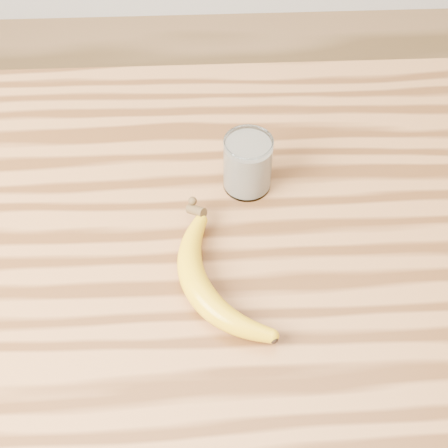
{
  "coord_description": "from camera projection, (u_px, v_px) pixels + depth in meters",
  "views": [
    {
      "loc": [
        -0.06,
        -0.59,
        1.63
      ],
      "look_at": [
        -0.04,
        -0.02,
        0.93
      ],
      "focal_mm": 50.0,
      "sensor_mm": 36.0,
      "label": 1
    }
  ],
  "objects": [
    {
      "name": "banana",
      "position": [
        197.0,
        289.0,
        0.84
      ],
      "size": [
        0.24,
        0.34,
        0.04
      ],
      "primitive_type": null,
      "rotation": [
        0.0,
        0.0,
        0.42
      ],
      "color": "gold",
      "rests_on": "table"
    },
    {
      "name": "smoothie_glass",
      "position": [
        248.0,
        164.0,
        0.95
      ],
      "size": [
        0.07,
        0.07,
        0.09
      ],
      "color": "white",
      "rests_on": "table"
    },
    {
      "name": "table",
      "position": [
        244.0,
        275.0,
        1.04
      ],
      "size": [
        1.2,
        0.8,
        0.9
      ],
      "color": "#975F32",
      "rests_on": "ground"
    }
  ]
}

